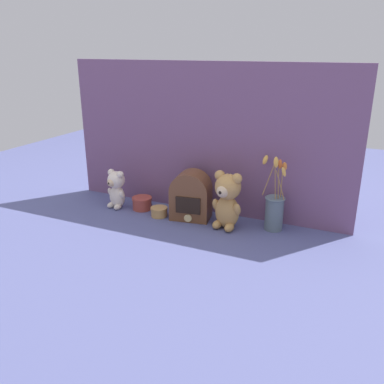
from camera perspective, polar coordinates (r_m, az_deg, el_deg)
ground_plane at (r=2.00m, az=-0.24°, el=-4.11°), size 4.00×4.00×0.00m
backdrop_wall at (r=2.03m, az=1.75°, el=7.36°), size 1.48×0.02×0.75m
teddy_bear_large at (r=1.88m, az=4.96°, el=-1.02°), size 0.15×0.14×0.27m
teddy_bear_medium at (r=2.17m, az=-10.58°, el=0.53°), size 0.11×0.10×0.21m
flower_vase at (r=1.91m, az=11.49°, el=-2.34°), size 0.15×0.14×0.36m
vintage_radio at (r=1.99m, az=-0.16°, el=-0.61°), size 0.21×0.15×0.24m
decorative_tin_tall at (r=2.15m, az=-7.02°, el=-1.56°), size 0.10×0.10×0.07m
decorative_tin_short at (r=2.05m, az=-4.64°, el=-2.78°), size 0.09×0.09×0.05m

